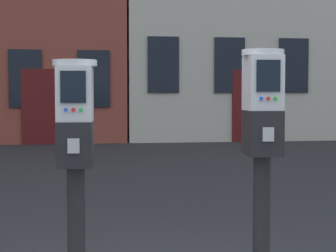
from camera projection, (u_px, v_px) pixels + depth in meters
parking_meter_near_kerb at (76, 153)px, 2.94m from camera, size 0.23×0.26×1.47m
parking_meter_twin_adjacent at (262, 142)px, 3.09m from camera, size 0.23×0.26×1.53m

